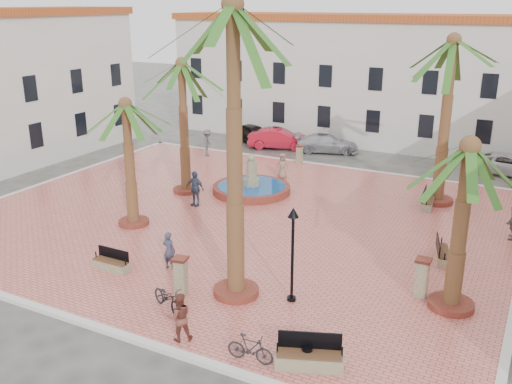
% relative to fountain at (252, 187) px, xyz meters
% --- Properties ---
extents(ground, '(120.00, 120.00, 0.00)m').
position_rel_fountain_xyz_m(ground, '(1.18, -3.64, -0.46)').
color(ground, '#56544F').
rests_on(ground, ground).
extents(plaza, '(26.00, 22.00, 0.15)m').
position_rel_fountain_xyz_m(plaza, '(1.18, -3.64, -0.38)').
color(plaza, '#E06D62').
rests_on(plaza, ground).
extents(kerb_n, '(26.30, 0.30, 0.16)m').
position_rel_fountain_xyz_m(kerb_n, '(1.18, 7.36, -0.38)').
color(kerb_n, silver).
rests_on(kerb_n, ground).
extents(kerb_s, '(26.30, 0.30, 0.16)m').
position_rel_fountain_xyz_m(kerb_s, '(1.18, -14.64, -0.38)').
color(kerb_s, silver).
rests_on(kerb_s, ground).
extents(kerb_w, '(0.30, 22.30, 0.16)m').
position_rel_fountain_xyz_m(kerb_w, '(-11.82, -3.64, -0.38)').
color(kerb_w, silver).
rests_on(kerb_w, ground).
extents(building_north, '(30.40, 7.40, 9.50)m').
position_rel_fountain_xyz_m(building_north, '(1.18, 16.36, 4.31)').
color(building_north, silver).
rests_on(building_north, ground).
extents(fountain, '(4.35, 4.35, 2.25)m').
position_rel_fountain_xyz_m(fountain, '(0.00, 0.00, 0.00)').
color(fountain, brown).
rests_on(fountain, plaza).
extents(palm_nw, '(4.83, 4.83, 7.47)m').
position_rel_fountain_xyz_m(palm_nw, '(-3.34, -1.57, 6.02)').
color(palm_nw, brown).
rests_on(palm_nw, plaza).
extents(palm_sw, '(4.72, 4.72, 6.15)m').
position_rel_fountain_xyz_m(palm_sw, '(-2.80, -6.87, 4.77)').
color(palm_sw, brown).
rests_on(palm_sw, plaza).
extents(palm_s, '(5.44, 5.44, 10.52)m').
position_rel_fountain_xyz_m(palm_s, '(5.01, -10.63, 8.84)').
color(palm_s, brown).
rests_on(palm_s, plaza).
extents(palm_e, '(5.18, 5.18, 6.19)m').
position_rel_fountain_xyz_m(palm_e, '(12.18, -7.97, 4.73)').
color(palm_e, brown).
rests_on(palm_e, plaza).
extents(palm_ne, '(5.42, 5.42, 8.81)m').
position_rel_fountain_xyz_m(palm_ne, '(9.58, 3.13, 7.21)').
color(palm_ne, brown).
rests_on(palm_ne, plaza).
extents(bench_s, '(1.62, 0.50, 0.85)m').
position_rel_fountain_xyz_m(bench_s, '(-0.43, -11.18, -0.06)').
color(bench_s, gray).
rests_on(bench_s, plaza).
extents(bench_se, '(2.08, 1.29, 1.05)m').
position_rel_fountain_xyz_m(bench_se, '(9.09, -13.50, -0.01)').
color(bench_se, gray).
rests_on(bench_se, plaza).
extents(bench_e, '(0.94, 1.80, 0.91)m').
position_rel_fountain_xyz_m(bench_e, '(11.17, -4.14, -0.05)').
color(bench_e, gray).
rests_on(bench_e, plaza).
extents(bench_ne, '(0.72, 1.85, 0.96)m').
position_rel_fountain_xyz_m(bench_ne, '(9.27, 2.15, -0.04)').
color(bench_ne, gray).
rests_on(bench_ne, plaza).
extents(lamppost_s, '(0.39, 0.39, 3.57)m').
position_rel_fountain_xyz_m(lamppost_s, '(7.00, -10.11, 2.11)').
color(lamppost_s, black).
rests_on(lamppost_s, plaza).
extents(lamppost_e, '(0.43, 0.43, 3.97)m').
position_rel_fountain_xyz_m(lamppost_e, '(10.95, 2.30, 2.38)').
color(lamppost_e, black).
rests_on(lamppost_e, plaza).
extents(bollard_se, '(0.61, 0.61, 1.44)m').
position_rel_fountain_xyz_m(bollard_se, '(3.19, -11.52, 0.44)').
color(bollard_se, gray).
rests_on(bollard_se, plaza).
extents(bollard_n, '(0.46, 0.46, 1.26)m').
position_rel_fountain_xyz_m(bollard_n, '(-0.01, 6.76, 0.35)').
color(bollard_n, gray).
rests_on(bollard_n, plaza).
extents(bollard_e, '(0.55, 0.55, 1.51)m').
position_rel_fountain_xyz_m(bollard_e, '(11.06, -7.69, 0.48)').
color(bollard_e, gray).
rests_on(bollard_e, plaza).
extents(litter_bin, '(0.32, 0.32, 0.62)m').
position_rel_fountain_xyz_m(litter_bin, '(8.98, -13.42, 0.00)').
color(litter_bin, black).
rests_on(litter_bin, plaza).
extents(cyclist_a, '(0.58, 0.39, 1.58)m').
position_rel_fountain_xyz_m(cyclist_a, '(1.58, -10.00, 0.48)').
color(cyclist_a, '#373850').
rests_on(cyclist_a, plaza).
extents(bicycle_a, '(1.84, 1.28, 0.92)m').
position_rel_fountain_xyz_m(bicycle_a, '(3.44, -12.71, 0.15)').
color(bicycle_a, black).
rests_on(bicycle_a, plaza).
extents(cyclist_b, '(1.00, 0.98, 1.62)m').
position_rel_fountain_xyz_m(cyclist_b, '(4.89, -14.04, 0.50)').
color(cyclist_b, brown).
rests_on(cyclist_b, plaza).
extents(bicycle_b, '(1.51, 0.53, 0.89)m').
position_rel_fountain_xyz_m(bicycle_b, '(7.42, -14.04, 0.14)').
color(bicycle_b, black).
rests_on(bicycle_b, plaza).
extents(pedestrian_fountain_a, '(0.90, 0.75, 1.57)m').
position_rel_fountain_xyz_m(pedestrian_fountain_a, '(0.41, 3.20, 0.48)').
color(pedestrian_fountain_a, '#91705A').
rests_on(pedestrian_fountain_a, plaza).
extents(pedestrian_fountain_b, '(1.13, 0.51, 1.88)m').
position_rel_fountain_xyz_m(pedestrian_fountain_b, '(-1.63, -3.25, 0.64)').
color(pedestrian_fountain_b, '#384760').
rests_on(pedestrian_fountain_b, plaza).
extents(pedestrian_north, '(1.04, 1.36, 1.85)m').
position_rel_fountain_xyz_m(pedestrian_north, '(-6.50, 5.74, 0.62)').
color(pedestrian_north, '#4F4E53').
rests_on(pedestrian_north, plaza).
extents(car_black, '(4.42, 3.09, 1.40)m').
position_rel_fountain_xyz_m(car_black, '(-5.76, 11.20, 0.24)').
color(car_black, black).
rests_on(car_black, ground).
extents(car_red, '(4.80, 2.89, 1.49)m').
position_rel_fountain_xyz_m(car_red, '(-3.23, 10.41, 0.29)').
color(car_red, red).
rests_on(car_red, ground).
extents(car_silver, '(4.86, 3.24, 1.31)m').
position_rel_fountain_xyz_m(car_silver, '(0.29, 11.03, 0.20)').
color(car_silver, '#B9BAC3').
rests_on(car_silver, ground).
extents(car_white, '(4.72, 2.31, 1.29)m').
position_rel_fountain_xyz_m(car_white, '(12.45, 11.12, 0.19)').
color(car_white, silver).
rests_on(car_white, ground).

